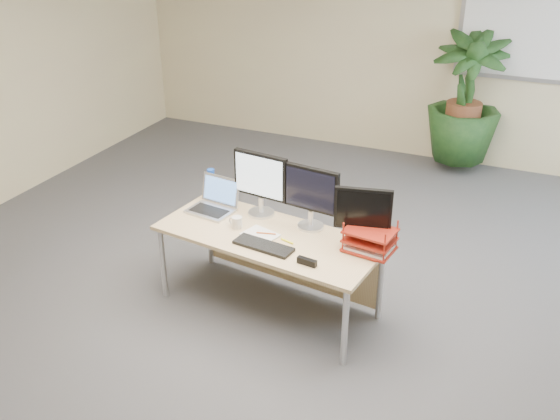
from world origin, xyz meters
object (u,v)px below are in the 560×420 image
at_px(monitor_left, 261,180).
at_px(laptop, 214,203).
at_px(monitor_right, 311,194).
at_px(floor_plant, 464,109).
at_px(desk, 275,245).

bearing_deg(monitor_left, laptop, -168.89).
bearing_deg(monitor_right, floor_plant, 78.64).
distance_m(floor_plant, monitor_right, 3.25).
xyz_separation_m(monitor_right, laptop, (-0.82, -0.03, -0.22)).
bearing_deg(monitor_right, laptop, -178.19).
xyz_separation_m(monitor_left, monitor_right, (0.44, -0.05, -0.01)).
height_order(desk, monitor_left, monitor_left).
xyz_separation_m(desk, laptop, (-0.59, 0.12, 0.20)).
bearing_deg(floor_plant, monitor_left, -109.03).
bearing_deg(laptop, monitor_left, 11.11).
height_order(monitor_right, laptop, monitor_right).
distance_m(desk, floor_plant, 3.44).
xyz_separation_m(floor_plant, monitor_right, (-0.64, -3.18, 0.19)).
height_order(desk, floor_plant, floor_plant).
distance_m(floor_plant, laptop, 3.52).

